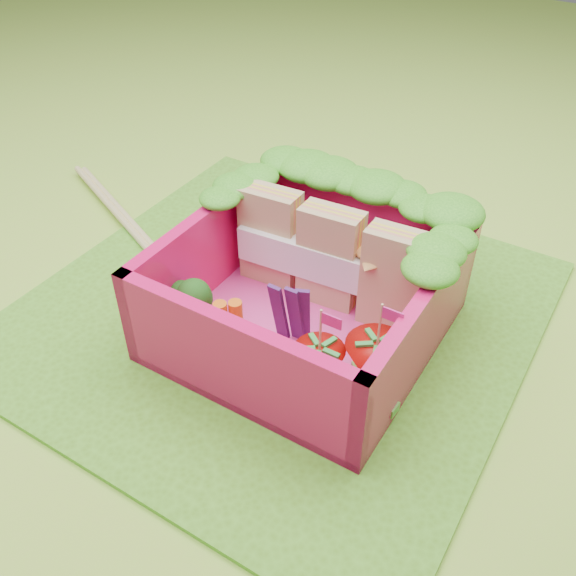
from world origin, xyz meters
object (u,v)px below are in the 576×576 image
(strawberry_left, at_px, (319,367))
(strawberry_right, at_px, (375,367))
(chopsticks, at_px, (151,248))
(bento_box, at_px, (306,291))
(sandwich_stack, at_px, (331,258))
(broccoli, at_px, (195,302))

(strawberry_left, height_order, strawberry_right, strawberry_right)
(chopsticks, bearing_deg, bento_box, -5.79)
(bento_box, relative_size, strawberry_left, 2.70)
(sandwich_stack, bearing_deg, chopsticks, -173.82)
(broccoli, xyz_separation_m, strawberry_left, (0.73, -0.01, -0.06))
(sandwich_stack, bearing_deg, broccoli, -128.95)
(chopsticks, bearing_deg, broccoli, -31.86)
(sandwich_stack, relative_size, broccoli, 3.29)
(strawberry_left, bearing_deg, bento_box, 128.61)
(bento_box, xyz_separation_m, sandwich_stack, (0.01, 0.25, 0.05))
(bento_box, height_order, strawberry_left, bento_box)
(broccoli, relative_size, strawberry_right, 0.61)
(sandwich_stack, bearing_deg, strawberry_right, -43.73)
(strawberry_left, distance_m, strawberry_right, 0.26)
(broccoli, bearing_deg, strawberry_right, 6.12)
(broccoli, distance_m, strawberry_right, 0.97)
(strawberry_right, bearing_deg, sandwich_stack, 136.27)
(sandwich_stack, xyz_separation_m, chopsticks, (-1.18, -0.13, -0.31))
(strawberry_left, xyz_separation_m, chopsticks, (-1.45, 0.46, -0.16))
(strawberry_left, relative_size, chopsticks, 0.21)
(broccoli, relative_size, chopsticks, 0.14)
(bento_box, distance_m, sandwich_stack, 0.25)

